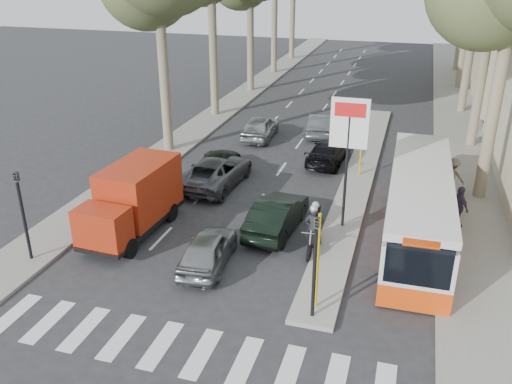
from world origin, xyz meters
TOP-DOWN VIEW (x-y plane):
  - ground at (0.00, 0.00)m, footprint 120.00×120.00m
  - sidewalk_right at (8.60, 25.00)m, footprint 3.20×70.00m
  - median_left at (-8.00, 28.00)m, footprint 2.40×64.00m
  - traffic_island at (3.25, 11.00)m, footprint 1.50×26.00m
  - billboard at (3.25, 5.00)m, footprint 1.50×12.10m
  - traffic_light_island at (3.25, -1.50)m, footprint 0.16×0.41m
  - traffic_light_left at (-7.60, -1.00)m, footprint 0.16×0.41m
  - silver_hatchback at (-1.10, 0.63)m, footprint 1.87×3.97m
  - dark_hatchback at (0.65, 4.04)m, footprint 1.86×4.55m
  - queue_car_a at (-3.50, 7.91)m, footprint 2.68×5.34m
  - queue_car_b at (1.32, 12.61)m, footprint 2.09×4.53m
  - queue_car_c at (-3.50, 15.78)m, footprint 1.90×4.37m
  - queue_car_d at (-0.03, 17.60)m, footprint 1.83×4.19m
  - queue_car_e at (-4.00, 9.47)m, footprint 2.04×4.33m
  - red_truck at (-4.94, 2.27)m, footprint 2.27×5.38m
  - city_bus at (6.20, 5.01)m, footprint 2.48×10.70m
  - motorcycle at (2.39, 3.04)m, footprint 0.85×2.31m
  - pedestrian_near at (7.85, 6.36)m, footprint 1.04×1.16m
  - pedestrian_far at (7.64, 9.71)m, footprint 1.23×0.62m

SIDE VIEW (x-z plane):
  - ground at x=0.00m, z-range 0.00..0.00m
  - sidewalk_right at x=8.60m, z-range 0.00..0.12m
  - median_left at x=-8.00m, z-range 0.00..0.12m
  - traffic_island at x=3.25m, z-range 0.00..0.16m
  - queue_car_e at x=-4.00m, z-range 0.00..1.22m
  - queue_car_b at x=1.32m, z-range 0.00..1.28m
  - silver_hatchback at x=-1.10m, z-range 0.00..1.31m
  - queue_car_d at x=-0.03m, z-range 0.00..1.34m
  - queue_car_a at x=-3.50m, z-range 0.00..1.45m
  - queue_car_c at x=-3.50m, z-range 0.00..1.47m
  - dark_hatchback at x=0.65m, z-range 0.00..1.47m
  - motorcycle at x=2.39m, z-range -0.09..1.87m
  - pedestrian_near at x=7.85m, z-range 0.12..1.92m
  - pedestrian_far at x=7.64m, z-range 0.12..1.97m
  - city_bus at x=6.20m, z-range 0.08..2.89m
  - red_truck at x=-4.94m, z-range 0.08..2.90m
  - traffic_light_island at x=3.25m, z-range 0.69..4.29m
  - traffic_light_left at x=-7.60m, z-range 0.69..4.29m
  - billboard at x=3.25m, z-range 0.90..6.50m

